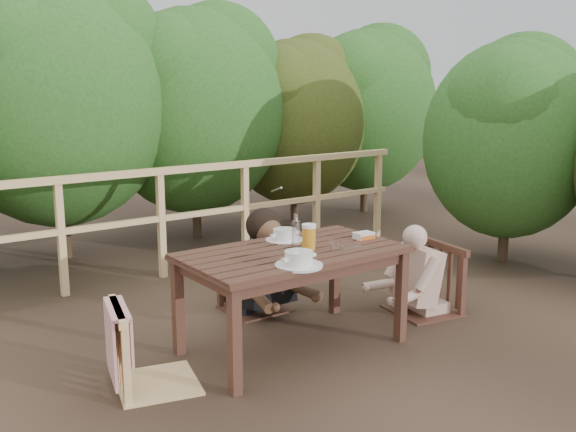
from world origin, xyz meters
TOP-DOWN VIEW (x-y plane):
  - ground at (0.00, 0.00)m, footprint 60.00×60.00m
  - table at (0.00, 0.00)m, footprint 1.45×0.81m
  - chair_left at (-0.98, 0.03)m, footprint 0.59×0.59m
  - chair_far at (0.20, 0.77)m, footprint 0.47×0.47m
  - chair_right at (1.23, -0.04)m, footprint 0.57×0.57m
  - woman at (0.20, 0.79)m, footprint 0.52×0.64m
  - diner_right at (1.26, -0.04)m, footprint 0.64×0.56m
  - railing at (0.00, 2.00)m, footprint 5.60×0.10m
  - hedge_row at (0.40, 3.20)m, footprint 6.60×1.60m
  - soup_near at (-0.18, -0.31)m, footprint 0.29×0.29m
  - soup_far at (0.12, 0.26)m, footprint 0.27×0.27m
  - beer_glass at (0.10, -0.05)m, footprint 0.09×0.09m
  - bottle at (0.06, 0.05)m, footprint 0.06×0.06m
  - tumbler at (0.21, -0.19)m, footprint 0.07×0.07m
  - butter_tub at (0.59, -0.05)m, footprint 0.14×0.11m

SIDE VIEW (x-z plane):
  - ground at x=0.00m, z-range 0.00..0.00m
  - table at x=0.00m, z-range 0.00..0.67m
  - chair_far at x=0.20m, z-range 0.00..0.93m
  - chair_left at x=-0.98m, z-range 0.00..0.97m
  - chair_right at x=1.23m, z-range 0.00..0.99m
  - railing at x=0.00m, z-range 0.00..1.01m
  - diner_right at x=1.26m, z-range 0.00..1.16m
  - woman at x=0.20m, z-range 0.00..1.27m
  - butter_tub at x=0.59m, z-range 0.67..0.73m
  - tumbler at x=0.21m, z-range 0.67..0.75m
  - soup_far at x=0.12m, z-range 0.67..0.76m
  - soup_near at x=-0.18m, z-range 0.67..0.77m
  - beer_glass at x=0.10m, z-range 0.67..0.85m
  - bottle at x=0.06m, z-range 0.67..0.90m
  - hedge_row at x=0.40m, z-range 0.00..3.80m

